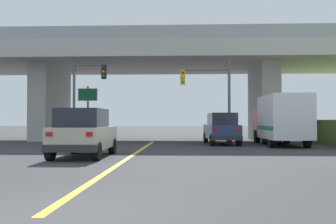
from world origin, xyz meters
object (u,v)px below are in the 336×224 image
traffic_signal_nearside (212,90)px  highway_sign (88,101)px  suv_crossing (221,129)px  box_truck (281,119)px  traffic_signal_farside (84,88)px  suv_lead (84,133)px

traffic_signal_nearside → highway_sign: bearing=157.8°
suv_crossing → box_truck: bearing=-19.3°
traffic_signal_nearside → traffic_signal_farside: (-8.56, 0.59, 0.22)m
suv_crossing → traffic_signal_farside: bearing=172.1°
traffic_signal_nearside → suv_crossing: bearing=-9.2°
box_truck → highway_sign: bearing=160.1°
highway_sign → traffic_signal_farside: bearing=-80.2°
suv_crossing → traffic_signal_nearside: bearing=167.2°
highway_sign → suv_crossing: bearing=-21.5°
suv_crossing → box_truck: box_truck is taller
suv_crossing → highway_sign: size_ratio=1.13×
traffic_signal_nearside → traffic_signal_farside: 8.59m
suv_lead → box_truck: size_ratio=0.65×
box_truck → traffic_signal_nearside: (-4.15, 1.09, 1.90)m
suv_lead → suv_crossing: size_ratio=0.92×
box_truck → highway_sign: highway_sign is taller
traffic_signal_nearside → suv_lead: bearing=-122.9°
suv_crossing → traffic_signal_farside: 9.57m
box_truck → highway_sign: size_ratio=1.62×
traffic_signal_nearside → highway_sign: (-9.11, 3.72, -0.50)m
traffic_signal_nearside → box_truck: bearing=-14.7°
traffic_signal_nearside → traffic_signal_farside: bearing=176.1°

